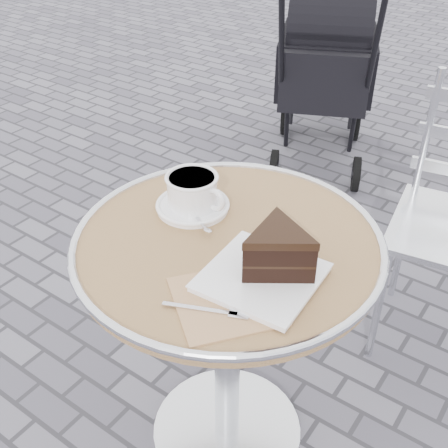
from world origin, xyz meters
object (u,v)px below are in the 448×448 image
Objects in this scene: cafe_table at (228,293)px; cake_plate_set at (273,257)px; baby_stroller at (325,75)px; cappuccino_set at (193,195)px.

cafe_table is 2.08× the size of cake_plate_set.
baby_stroller is at bearing 109.51° from cafe_table.
cake_plate_set is at bearing -91.69° from baby_stroller.
baby_stroller is (-0.48, 1.71, -0.32)m from cappuccino_set.
cake_plate_set is 0.33× the size of baby_stroller.
cake_plate_set reaches higher than cappuccino_set.
cake_plate_set is at bearing -20.36° from cappuccino_set.
cappuccino_set is 0.32m from cake_plate_set.
cappuccino_set is (-0.14, 0.05, 0.21)m from cafe_table.
cafe_table is at bearing -20.64° from cappuccino_set.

